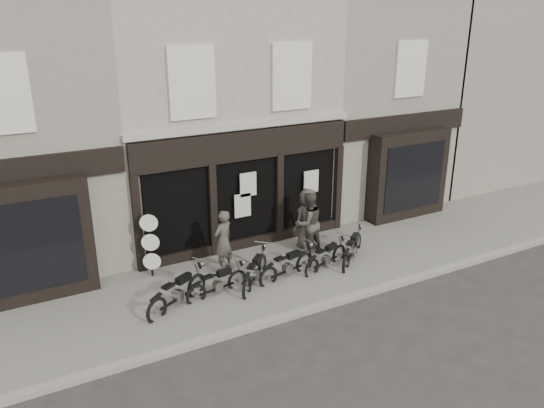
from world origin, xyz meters
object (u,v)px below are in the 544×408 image
motorcycle_3 (288,268)px  man_right (308,218)px  motorcycle_2 (255,274)px  man_left (223,241)px  motorcycle_1 (218,285)px  motorcycle_0 (178,295)px  motorcycle_5 (352,251)px  advert_sign_post (151,247)px  man_centre (308,223)px  motorcycle_4 (326,259)px

motorcycle_3 → man_right: 2.25m
motorcycle_2 → motorcycle_3: (0.99, -0.10, -0.00)m
man_left → motorcycle_1: bearing=34.9°
motorcycle_0 → man_right: man_right is taller
motorcycle_5 → man_right: 1.75m
man_right → advert_sign_post: (-4.95, 0.39, -0.08)m
motorcycle_1 → advert_sign_post: 2.30m
man_right → man_centre: bearing=50.8°
man_right → motorcycle_5: bearing=106.1°
motorcycle_1 → motorcycle_3: motorcycle_3 is taller
motorcycle_3 → motorcycle_4: motorcycle_3 is taller
man_right → advert_sign_post: size_ratio=0.94×
motorcycle_3 → motorcycle_4: bearing=-13.5°
man_centre → man_right: size_ratio=1.00×
man_left → motorcycle_0: bearing=10.0°
motorcycle_0 → man_left: man_left is taller
motorcycle_1 → motorcycle_3: (2.13, -0.03, 0.03)m
man_centre → man_right: 0.39m
motorcycle_3 → man_left: bearing=126.9°
motorcycle_0 → motorcycle_1: (1.13, 0.07, -0.05)m
motorcycle_1 → motorcycle_2: 1.15m
motorcycle_1 → man_right: 4.04m
motorcycle_4 → man_right: (0.26, 1.48, 0.73)m
motorcycle_1 → man_left: size_ratio=1.03×
motorcycle_0 → motorcycle_4: size_ratio=1.07×
motorcycle_1 → man_centre: (3.52, 1.09, 0.74)m
motorcycle_1 → motorcycle_5: bearing=-10.8°
motorcycle_4 → motorcycle_5: 0.98m
motorcycle_3 → man_centre: man_centre is taller
man_left → advert_sign_post: size_ratio=0.89×
motorcycle_5 → man_right: man_right is taller
man_right → motorcycle_1: bearing=10.8°
motorcycle_2 → motorcycle_5: bearing=-47.3°
motorcycle_0 → man_right: size_ratio=1.02×
motorcycle_1 → man_right: bearing=10.5°
motorcycle_2 → man_left: bearing=65.4°
man_centre → motorcycle_3: bearing=34.5°
motorcycle_3 → motorcycle_5: bearing=-12.0°
motorcycle_3 → advert_sign_post: size_ratio=0.97×
motorcycle_1 → motorcycle_4: 3.44m
motorcycle_4 → man_left: 3.09m
motorcycle_2 → motorcycle_4: size_ratio=0.88×
motorcycle_4 → advert_sign_post: (-4.69, 1.88, 0.64)m
motorcycle_0 → man_left: (1.83, 1.27, 0.63)m
motorcycle_0 → motorcycle_4: bearing=-28.6°
motorcycle_3 → motorcycle_5: 2.28m
motorcycle_0 → motorcycle_5: motorcycle_0 is taller
motorcycle_2 → advert_sign_post: (-2.39, 1.75, 0.62)m
motorcycle_2 → man_right: man_right is taller
motorcycle_3 → man_centre: 1.91m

